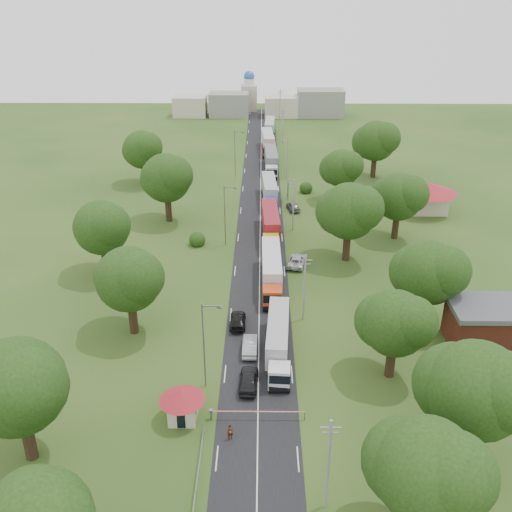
{
  "coord_description": "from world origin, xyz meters",
  "views": [
    {
      "loc": [
        0.3,
        -67.48,
        38.31
      ],
      "look_at": [
        -0.52,
        4.89,
        3.0
      ],
      "focal_mm": 40.0,
      "sensor_mm": 36.0,
      "label": 1
    }
  ],
  "objects_px": {
    "guard_booth": "(182,401)",
    "car_lane_front": "(249,380)",
    "truck_0": "(278,339)",
    "car_lane_mid": "(250,346)",
    "info_sign": "(288,186)",
    "boom_barrier": "(244,412)",
    "pedestrian_near": "(230,433)"
  },
  "relations": [
    {
      "from": "car_lane_front",
      "to": "car_lane_mid",
      "type": "xyz_separation_m",
      "value": [
        0.0,
        6.23,
        -0.06
      ]
    },
    {
      "from": "guard_booth",
      "to": "car_lane_front",
      "type": "relative_size",
      "value": 0.91
    },
    {
      "from": "car_lane_mid",
      "to": "info_sign",
      "type": "bearing_deg",
      "value": -96.64
    },
    {
      "from": "boom_barrier",
      "to": "car_lane_front",
      "type": "height_order",
      "value": "car_lane_front"
    },
    {
      "from": "boom_barrier",
      "to": "car_lane_mid",
      "type": "relative_size",
      "value": 2.0
    },
    {
      "from": "info_sign",
      "to": "truck_0",
      "type": "height_order",
      "value": "info_sign"
    },
    {
      "from": "pedestrian_near",
      "to": "info_sign",
      "type": "bearing_deg",
      "value": 71.57
    },
    {
      "from": "truck_0",
      "to": "car_lane_front",
      "type": "height_order",
      "value": "truck_0"
    },
    {
      "from": "info_sign",
      "to": "car_lane_front",
      "type": "distance_m",
      "value": 55.39
    },
    {
      "from": "truck_0",
      "to": "car_lane_front",
      "type": "distance_m",
      "value": 6.64
    },
    {
      "from": "boom_barrier",
      "to": "guard_booth",
      "type": "xyz_separation_m",
      "value": [
        -5.84,
        -0.0,
        1.27
      ]
    },
    {
      "from": "pedestrian_near",
      "to": "car_lane_mid",
      "type": "bearing_deg",
      "value": 72.36
    },
    {
      "from": "car_lane_mid",
      "to": "guard_booth",
      "type": "bearing_deg",
      "value": 61.7
    },
    {
      "from": "info_sign",
      "to": "boom_barrier",
      "type": "bearing_deg",
      "value": -96.24
    },
    {
      "from": "truck_0",
      "to": "pedestrian_near",
      "type": "bearing_deg",
      "value": -109.28
    },
    {
      "from": "car_lane_mid",
      "to": "pedestrian_near",
      "type": "distance_m",
      "value": 13.94
    },
    {
      "from": "info_sign",
      "to": "car_lane_mid",
      "type": "distance_m",
      "value": 49.22
    },
    {
      "from": "car_lane_front",
      "to": "car_lane_mid",
      "type": "height_order",
      "value": "car_lane_front"
    },
    {
      "from": "guard_booth",
      "to": "info_sign",
      "type": "relative_size",
      "value": 1.07
    },
    {
      "from": "guard_booth",
      "to": "truck_0",
      "type": "distance_m",
      "value": 14.24
    },
    {
      "from": "pedestrian_near",
      "to": "boom_barrier",
      "type": "bearing_deg",
      "value": 54.93
    },
    {
      "from": "info_sign",
      "to": "car_lane_mid",
      "type": "height_order",
      "value": "info_sign"
    },
    {
      "from": "guard_booth",
      "to": "truck_0",
      "type": "height_order",
      "value": "truck_0"
    },
    {
      "from": "guard_booth",
      "to": "car_lane_front",
      "type": "bearing_deg",
      "value": 38.89
    },
    {
      "from": "guard_booth",
      "to": "car_lane_mid",
      "type": "height_order",
      "value": "guard_booth"
    },
    {
      "from": "car_lane_mid",
      "to": "pedestrian_near",
      "type": "height_order",
      "value": "pedestrian_near"
    },
    {
      "from": "info_sign",
      "to": "pedestrian_near",
      "type": "bearing_deg",
      "value": -97.02
    },
    {
      "from": "boom_barrier",
      "to": "truck_0",
      "type": "bearing_deg",
      "value": 71.84
    },
    {
      "from": "guard_booth",
      "to": "boom_barrier",
      "type": "bearing_deg",
      "value": 0.01
    },
    {
      "from": "guard_booth",
      "to": "info_sign",
      "type": "bearing_deg",
      "value": 78.32
    },
    {
      "from": "guard_booth",
      "to": "truck_0",
      "type": "bearing_deg",
      "value": 48.89
    },
    {
      "from": "info_sign",
      "to": "truck_0",
      "type": "bearing_deg",
      "value": -93.53
    }
  ]
}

